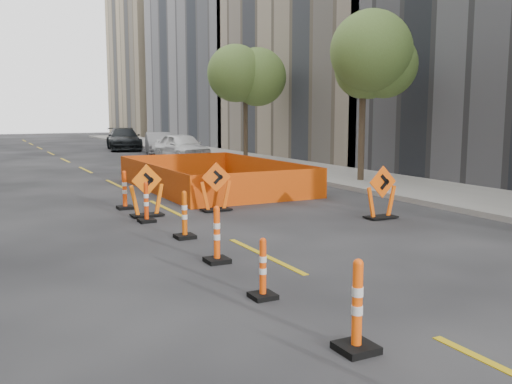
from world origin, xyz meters
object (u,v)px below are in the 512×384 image
chevron_sign_right (382,192)px  channelizer_5 (185,215)px  channelizer_6 (146,202)px  channelizer_4 (217,234)px  channelizer_7 (125,190)px  channelizer_3 (263,268)px  chevron_sign_center (216,187)px  parked_car_far (124,139)px  parked_car_mid (159,144)px  parked_car_near (182,147)px  chevron_sign_left (147,190)px  channelizer_2 (357,306)px

chevron_sign_right → channelizer_5: bearing=179.3°
channelizer_6 → channelizer_4: bearing=-89.3°
channelizer_6 → channelizer_7: channelizer_7 is taller
channelizer_3 → chevron_sign_center: (2.31, 7.18, 0.22)m
channelizer_6 → parked_car_far: bearing=77.0°
channelizer_6 → channelizer_7: 2.17m
channelizer_6 → parked_car_far: 27.50m
chevron_sign_right → parked_car_mid: 23.70m
channelizer_4 → chevron_sign_right: bearing=20.5°
channelizer_4 → parked_car_mid: (7.00, 25.69, 0.18)m
channelizer_7 → chevron_sign_right: size_ratio=0.80×
chevron_sign_right → parked_car_near: (1.28, 18.62, 0.09)m
channelizer_5 → chevron_sign_center: (1.96, 2.85, 0.15)m
parked_car_mid → chevron_sign_center: bearing=-90.5°
channelizer_7 → parked_car_far: parked_car_far is taller
chevron_sign_right → parked_car_far: (0.66, 29.08, 0.10)m
chevron_sign_left → parked_car_mid: (6.82, 20.60, 0.02)m
channelizer_5 → parked_car_mid: size_ratio=0.24×
parked_car_mid → parked_car_far: parked_car_far is taller
channelizer_5 → chevron_sign_center: 3.46m
chevron_sign_left → chevron_sign_right: size_ratio=1.01×
channelizer_3 → parked_car_mid: size_ratio=0.21×
channelizer_6 → parked_car_near: parked_car_near is taller
channelizer_4 → channelizer_7: channelizer_7 is taller
chevron_sign_center → parked_car_mid: size_ratio=0.32×
channelizer_2 → parked_car_mid: size_ratio=0.26×
chevron_sign_left → channelizer_5: bearing=-96.4°
chevron_sign_center → parked_car_far: size_ratio=0.25×
chevron_sign_right → parked_car_mid: bearing=87.0°
channelizer_3 → chevron_sign_left: size_ratio=0.66×
channelizer_4 → parked_car_far: size_ratio=0.20×
channelizer_3 → channelizer_5: channelizer_5 is taller
channelizer_4 → parked_car_near: size_ratio=0.23×
channelizer_6 → chevron_sign_left: (0.23, 0.76, 0.18)m
parked_car_far → channelizer_3: bearing=-91.8°
chevron_sign_center → chevron_sign_right: bearing=-32.1°
channelizer_6 → chevron_sign_right: chevron_sign_right is taller
channelizer_6 → parked_car_near: bearing=67.4°
channelizer_5 → channelizer_7: 4.34m
channelizer_2 → chevron_sign_right: size_ratio=0.80×
channelizer_4 → chevron_sign_center: bearing=67.1°
channelizer_2 → parked_car_near: (6.86, 24.99, 0.23)m
channelizer_4 → channelizer_6: 4.33m
channelizer_6 → chevron_sign_left: size_ratio=0.74×
chevron_sign_left → parked_car_far: (5.95, 26.04, 0.09)m
channelizer_2 → chevron_sign_left: chevron_sign_left is taller
channelizer_3 → channelizer_7: (0.15, 8.66, 0.09)m
channelizer_2 → chevron_sign_right: 8.47m
parked_car_mid → channelizer_4: bearing=-92.5°
channelizer_4 → chevron_sign_right: chevron_sign_right is taller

